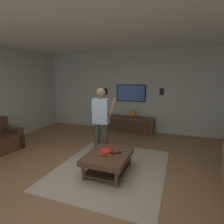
{
  "coord_description": "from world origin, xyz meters",
  "views": [
    {
      "loc": [
        -2.74,
        -1.53,
        1.86
      ],
      "look_at": [
        0.91,
        -0.17,
        1.13
      ],
      "focal_mm": 29.18,
      "sensor_mm": 36.0,
      "label": 1
    }
  ],
  "objects_px": {
    "media_console": "(129,124)",
    "wall_speaker_left": "(162,92)",
    "bowl": "(106,151)",
    "person_standing": "(101,118)",
    "wall_speaker_right": "(106,91)",
    "remote_grey": "(124,150)",
    "remote_black": "(118,153)",
    "armchair": "(0,140)",
    "remote_white": "(104,151)",
    "vase_round": "(133,114)",
    "coffee_table": "(108,159)",
    "book": "(106,153)",
    "tv": "(131,93)"
  },
  "relations": [
    {
      "from": "remote_white",
      "to": "remote_black",
      "type": "relative_size",
      "value": 1.0
    },
    {
      "from": "bowl",
      "to": "remote_grey",
      "type": "height_order",
      "value": "bowl"
    },
    {
      "from": "media_console",
      "to": "remote_grey",
      "type": "height_order",
      "value": "media_console"
    },
    {
      "from": "person_standing",
      "to": "vase_round",
      "type": "distance_m",
      "value": 2.14
    },
    {
      "from": "remote_black",
      "to": "remote_grey",
      "type": "relative_size",
      "value": 1.0
    },
    {
      "from": "vase_round",
      "to": "media_console",
      "type": "bearing_deg",
      "value": 75.79
    },
    {
      "from": "remote_black",
      "to": "book",
      "type": "xyz_separation_m",
      "value": [
        -0.09,
        0.21,
        0.01
      ]
    },
    {
      "from": "coffee_table",
      "to": "vase_round",
      "type": "relative_size",
      "value": 4.55
    },
    {
      "from": "media_console",
      "to": "vase_round",
      "type": "bearing_deg",
      "value": 75.79
    },
    {
      "from": "armchair",
      "to": "tv",
      "type": "bearing_deg",
      "value": 54.06
    },
    {
      "from": "person_standing",
      "to": "wall_speaker_left",
      "type": "height_order",
      "value": "person_standing"
    },
    {
      "from": "tv",
      "to": "bowl",
      "type": "height_order",
      "value": "tv"
    },
    {
      "from": "wall_speaker_right",
      "to": "vase_round",
      "type": "bearing_deg",
      "value": -104.76
    },
    {
      "from": "remote_black",
      "to": "wall_speaker_left",
      "type": "distance_m",
      "value": 3.2
    },
    {
      "from": "bowl",
      "to": "coffee_table",
      "type": "bearing_deg",
      "value": -82.98
    },
    {
      "from": "coffee_table",
      "to": "remote_grey",
      "type": "distance_m",
      "value": 0.37
    },
    {
      "from": "person_standing",
      "to": "remote_black",
      "type": "xyz_separation_m",
      "value": [
        -0.6,
        -0.61,
        -0.52
      ]
    },
    {
      "from": "armchair",
      "to": "remote_white",
      "type": "xyz_separation_m",
      "value": [
        -0.02,
        -2.95,
        0.13
      ]
    },
    {
      "from": "tv",
      "to": "media_console",
      "type": "bearing_deg",
      "value": 0.0
    },
    {
      "from": "armchair",
      "to": "wall_speaker_right",
      "type": "distance_m",
      "value": 3.63
    },
    {
      "from": "coffee_table",
      "to": "remote_white",
      "type": "height_order",
      "value": "remote_white"
    },
    {
      "from": "remote_grey",
      "to": "book",
      "type": "xyz_separation_m",
      "value": [
        -0.26,
        0.28,
        0.01
      ]
    },
    {
      "from": "media_console",
      "to": "wall_speaker_left",
      "type": "xyz_separation_m",
      "value": [
        0.25,
        -1.03,
        1.15
      ]
    },
    {
      "from": "armchair",
      "to": "wall_speaker_right",
      "type": "bearing_deg",
      "value": 66.0
    },
    {
      "from": "bowl",
      "to": "wall_speaker_left",
      "type": "distance_m",
      "value": 3.3
    },
    {
      "from": "remote_grey",
      "to": "wall_speaker_left",
      "type": "distance_m",
      "value": 3.03
    },
    {
      "from": "coffee_table",
      "to": "wall_speaker_right",
      "type": "height_order",
      "value": "wall_speaker_right"
    },
    {
      "from": "coffee_table",
      "to": "vase_round",
      "type": "height_order",
      "value": "vase_round"
    },
    {
      "from": "armchair",
      "to": "bowl",
      "type": "xyz_separation_m",
      "value": [
        -0.1,
        -3.03,
        0.18
      ]
    },
    {
      "from": "bowl",
      "to": "wall_speaker_left",
      "type": "height_order",
      "value": "wall_speaker_left"
    },
    {
      "from": "media_console",
      "to": "tv",
      "type": "relative_size",
      "value": 1.65
    },
    {
      "from": "tv",
      "to": "book",
      "type": "height_order",
      "value": "tv"
    },
    {
      "from": "tv",
      "to": "bowl",
      "type": "xyz_separation_m",
      "value": [
        -3.07,
        -0.32,
        -0.88
      ]
    },
    {
      "from": "coffee_table",
      "to": "vase_round",
      "type": "xyz_separation_m",
      "value": [
        2.78,
        0.2,
        0.36
      ]
    },
    {
      "from": "wall_speaker_right",
      "to": "bowl",
      "type": "bearing_deg",
      "value": -157.54
    },
    {
      "from": "coffee_table",
      "to": "wall_speaker_right",
      "type": "xyz_separation_m",
      "value": [
        3.08,
        1.31,
        1.08
      ]
    },
    {
      "from": "person_standing",
      "to": "armchair",
      "type": "bearing_deg",
      "value": 98.85
    },
    {
      "from": "person_standing",
      "to": "wall_speaker_right",
      "type": "xyz_separation_m",
      "value": [
        2.4,
        0.87,
        0.44
      ]
    },
    {
      "from": "armchair",
      "to": "wall_speaker_right",
      "type": "height_order",
      "value": "wall_speaker_right"
    },
    {
      "from": "armchair",
      "to": "person_standing",
      "type": "height_order",
      "value": "person_standing"
    },
    {
      "from": "remote_black",
      "to": "book",
      "type": "relative_size",
      "value": 0.68
    },
    {
      "from": "tv",
      "to": "vase_round",
      "type": "bearing_deg",
      "value": 27.81
    },
    {
      "from": "book",
      "to": "wall_speaker_right",
      "type": "xyz_separation_m",
      "value": [
        3.09,
        1.27,
        0.96
      ]
    },
    {
      "from": "bowl",
      "to": "wall_speaker_right",
      "type": "xyz_separation_m",
      "value": [
        3.08,
        1.27,
        0.91
      ]
    },
    {
      "from": "remote_white",
      "to": "media_console",
      "type": "bearing_deg",
      "value": -111.28
    },
    {
      "from": "armchair",
      "to": "tv",
      "type": "xyz_separation_m",
      "value": [
        2.96,
        -2.72,
        1.07
      ]
    },
    {
      "from": "remote_black",
      "to": "wall_speaker_right",
      "type": "relative_size",
      "value": 0.68
    },
    {
      "from": "armchair",
      "to": "remote_white",
      "type": "distance_m",
      "value": 2.95
    },
    {
      "from": "armchair",
      "to": "remote_white",
      "type": "bearing_deg",
      "value": 6.21
    },
    {
      "from": "person_standing",
      "to": "bowl",
      "type": "height_order",
      "value": "person_standing"
    }
  ]
}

